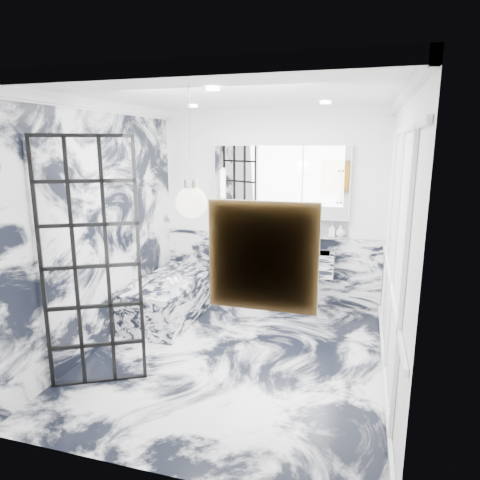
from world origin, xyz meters
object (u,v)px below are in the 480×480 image
(crittall_door, at_px, (91,266))
(bathtub, at_px, (172,297))
(mirror_cabinet, at_px, (281,182))
(trough_sink, at_px, (277,260))

(crittall_door, bearing_deg, bathtub, 62.81)
(mirror_cabinet, xyz_separation_m, bathtub, (-1.32, -0.83, -1.54))
(mirror_cabinet, relative_size, bathtub, 1.15)
(bathtub, bearing_deg, crittall_door, -89.22)
(trough_sink, bearing_deg, bathtub, -153.52)
(crittall_door, bearing_deg, trough_sink, 33.55)
(mirror_cabinet, bearing_deg, bathtub, -147.94)
(crittall_door, height_order, mirror_cabinet, crittall_door)
(trough_sink, height_order, bathtub, trough_sink)
(crittall_door, height_order, trough_sink, crittall_door)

